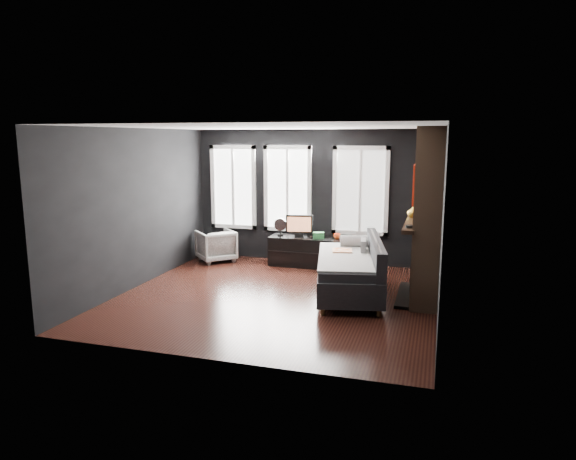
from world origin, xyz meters
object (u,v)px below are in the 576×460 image
(armchair, at_px, (216,244))
(monitor, at_px, (299,224))
(mug, at_px, (337,236))
(book, at_px, (343,233))
(mantel_vase, at_px, (414,211))
(sofa, at_px, (349,267))
(media_console, at_px, (312,252))

(armchair, relative_size, monitor, 1.30)
(armchair, relative_size, mug, 5.33)
(book, relative_size, mantel_vase, 1.05)
(monitor, xyz_separation_m, mug, (0.78, -0.06, -0.18))
(book, bearing_deg, sofa, -76.26)
(armchair, bearing_deg, monitor, 141.71)
(media_console, height_order, book, book)
(mug, relative_size, mantel_vase, 0.63)
(monitor, bearing_deg, mantel_vase, -37.35)
(book, distance_m, mantel_vase, 1.85)
(mantel_vase, bearing_deg, monitor, 154.31)
(armchair, bearing_deg, mantel_vase, 122.85)
(media_console, xyz_separation_m, book, (0.61, 0.03, 0.41))
(mantel_vase, bearing_deg, mug, 145.25)
(sofa, relative_size, armchair, 3.06)
(book, bearing_deg, mantel_vase, -38.28)
(sofa, distance_m, media_console, 1.97)
(monitor, height_order, mantel_vase, mantel_vase)
(media_console, relative_size, book, 7.65)
(sofa, xyz_separation_m, book, (-0.42, 1.70, 0.23))
(sofa, bearing_deg, media_console, 109.90)
(monitor, bearing_deg, mug, -16.22)
(armchair, height_order, media_console, armchair)
(mantel_vase, bearing_deg, media_console, 152.03)
(media_console, bearing_deg, monitor, 172.44)
(media_console, height_order, mantel_vase, mantel_vase)
(sofa, distance_m, armchair, 3.41)
(armchair, bearing_deg, sofa, 108.97)
(monitor, distance_m, mug, 0.81)
(monitor, relative_size, book, 2.46)
(armchair, distance_m, monitor, 1.81)
(media_console, relative_size, mantel_vase, 8.00)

